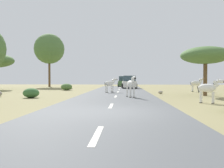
# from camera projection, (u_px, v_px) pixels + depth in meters

# --- Properties ---
(ground_plane) EXTENTS (90.00, 90.00, 0.00)m
(ground_plane) POSITION_uv_depth(u_px,v_px,m) (114.00, 113.00, 9.55)
(ground_plane) COLOR #8E8456
(road) EXTENTS (6.00, 64.00, 0.05)m
(road) POSITION_uv_depth(u_px,v_px,m) (108.00, 112.00, 9.57)
(road) COLOR #56595B
(road) RESTS_ON ground_plane
(lane_markings) EXTENTS (0.16, 56.00, 0.01)m
(lane_markings) POSITION_uv_depth(u_px,v_px,m) (106.00, 115.00, 8.57)
(lane_markings) COLOR silver
(lane_markings) RESTS_ON road
(zebra_0) EXTENTS (0.77, 1.61, 1.57)m
(zebra_0) POSITION_uv_depth(u_px,v_px,m) (131.00, 84.00, 16.87)
(zebra_0) COLOR silver
(zebra_0) RESTS_ON road
(zebra_1) EXTENTS (1.61, 0.48, 1.51)m
(zebra_1) POSITION_uv_depth(u_px,v_px,m) (197.00, 83.00, 24.54)
(zebra_1) COLOR silver
(zebra_1) RESTS_ON ground_plane
(zebra_2) EXTENTS (1.36, 0.97, 1.42)m
(zebra_2) POSITION_uv_depth(u_px,v_px,m) (209.00, 88.00, 13.16)
(zebra_2) COLOR silver
(zebra_2) RESTS_ON ground_plane
(zebra_3) EXTENTS (1.32, 1.07, 1.43)m
(zebra_3) POSITION_uv_depth(u_px,v_px,m) (110.00, 84.00, 22.74)
(zebra_3) COLOR silver
(zebra_3) RESTS_ON road
(car_0) EXTENTS (2.16, 4.41, 1.74)m
(car_0) POSITION_uv_depth(u_px,v_px,m) (129.00, 82.00, 32.94)
(car_0) COLOR white
(car_0) RESTS_ON road
(car_1) EXTENTS (2.21, 4.43, 1.74)m
(car_1) POSITION_uv_depth(u_px,v_px,m) (124.00, 82.00, 39.36)
(car_1) COLOR #476B38
(car_1) RESTS_ON road
(tree_2) EXTENTS (5.04, 5.04, 8.93)m
(tree_2) POSITION_uv_depth(u_px,v_px,m) (49.00, 49.00, 39.62)
(tree_2) COLOR brown
(tree_2) RESTS_ON ground_plane
(tree_3) EXTENTS (3.92, 3.92, 3.95)m
(tree_3) POSITION_uv_depth(u_px,v_px,m) (205.00, 56.00, 18.89)
(tree_3) COLOR brown
(tree_3) RESTS_ON ground_plane
(bush_0) EXTENTS (1.16, 1.04, 0.70)m
(bush_0) POSITION_uv_depth(u_px,v_px,m) (31.00, 93.00, 16.98)
(bush_0) COLOR #386633
(bush_0) RESTS_ON ground_plane
(bush_1) EXTENTS (1.32, 1.19, 0.79)m
(bush_1) POSITION_uv_depth(u_px,v_px,m) (67.00, 87.00, 27.86)
(bush_1) COLOR #4C7038
(bush_1) RESTS_ON ground_plane
(bush_2) EXTENTS (0.89, 0.81, 0.54)m
(bush_2) POSITION_uv_depth(u_px,v_px,m) (66.00, 87.00, 31.47)
(bush_2) COLOR #2D5628
(bush_2) RESTS_ON ground_plane
(rock_0) EXTENTS (0.41, 0.33, 0.29)m
(rock_0) POSITION_uv_depth(u_px,v_px,m) (161.00, 92.00, 21.36)
(rock_0) COLOR #A89E8C
(rock_0) RESTS_ON ground_plane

